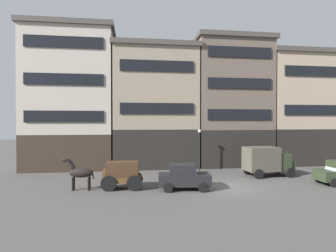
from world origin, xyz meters
TOP-DOWN VIEW (x-y plane):
  - ground_plane at (0.00, 0.00)m, footprint 120.00×120.00m
  - building_far_left at (-13.55, 10.50)m, footprint 9.24×5.86m
  - building_center_left at (-4.62, 10.50)m, footprint 9.30×5.86m
  - building_center_right at (4.02, 10.50)m, footprint 8.68×5.86m
  - building_far_right at (13.09, 10.50)m, footprint 10.16×5.86m
  - cargo_wagon at (-7.86, 0.67)m, footprint 2.99×1.69m
  - draft_horse at (-10.81, 0.68)m, footprint 2.35×0.71m
  - delivery_truck_near at (4.84, 3.59)m, footprint 4.44×2.34m
  - sedan_dark at (-3.44, -0.08)m, footprint 3.83×2.14m
  - streetlamp_curbside at (-0.59, 6.59)m, footprint 0.32×0.32m

SIDE VIEW (x-z plane):
  - ground_plane at x=0.00m, z-range 0.00..0.00m
  - sedan_dark at x=-3.44m, z-range 0.00..1.83m
  - cargo_wagon at x=-7.86m, z-range 0.16..2.14m
  - draft_horse at x=-10.81m, z-range 0.12..2.42m
  - delivery_truck_near at x=4.84m, z-range 0.11..2.73m
  - streetlamp_curbside at x=-0.59m, z-range 0.61..4.73m
  - building_far_right at x=13.09m, z-range 0.04..12.99m
  - building_center_left at x=-4.62m, z-range 0.04..13.13m
  - building_center_right at x=4.02m, z-range 0.05..14.30m
  - building_far_left at x=-13.55m, z-range 0.04..14.82m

